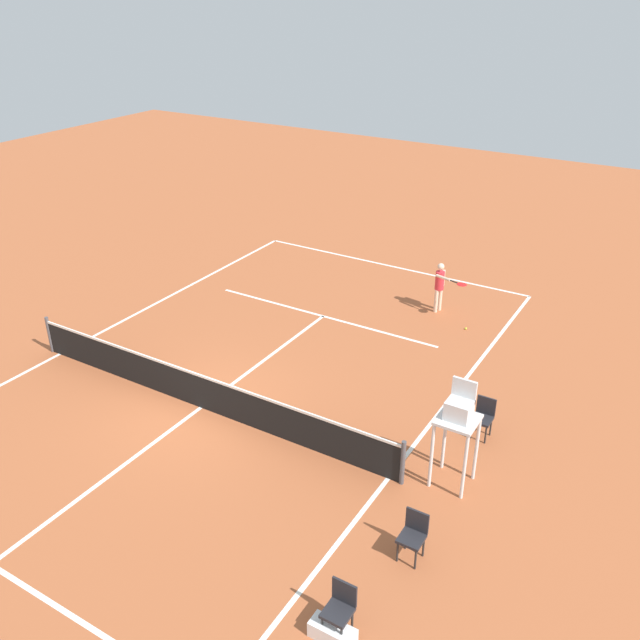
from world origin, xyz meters
The scene contains 10 objects.
ground_plane centered at (0.00, 0.00, 0.00)m, with size 60.00×60.00×0.00m, color #AD5933.
court_lines centered at (0.00, 0.00, 0.00)m, with size 10.28×21.29×0.01m.
tennis_net centered at (0.00, 0.00, 0.50)m, with size 10.88×0.10×1.07m.
player_serving centered at (-2.93, -8.00, 0.95)m, with size 1.19×0.83×1.61m.
tennis_ball centered at (-4.11, -7.27, 0.03)m, with size 0.07×0.07×0.07m, color #CCE033.
umpire_chair centered at (-6.26, -0.59, 1.61)m, with size 0.80×0.80×2.41m.
courtside_chair_near centered at (-6.40, 1.71, 0.53)m, with size 0.44×0.46×0.95m.
courtside_chair_mid centered at (-6.25, -2.47, 0.53)m, with size 0.44×0.46×0.95m.
courtside_chair_far centered at (-6.05, 3.77, 0.53)m, with size 0.44×0.46×0.95m.
equipment_bag centered at (-6.04, 3.98, 0.15)m, with size 0.76×0.32×0.30m, color white.
Camera 1 is at (-9.68, 10.38, 9.47)m, focal length 38.21 mm.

